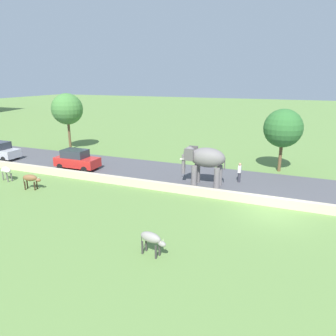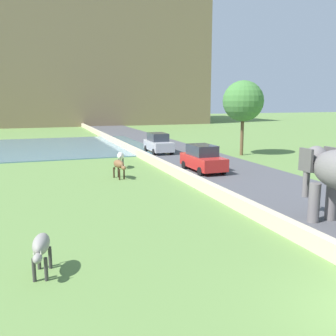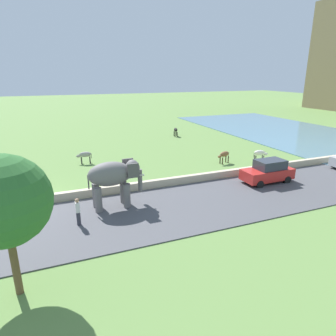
% 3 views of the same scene
% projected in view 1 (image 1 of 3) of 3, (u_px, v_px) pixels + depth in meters
% --- Properties ---
extents(ground_plane, '(220.00, 220.00, 0.00)m').
position_uv_depth(ground_plane, '(272.00, 213.00, 19.40)').
color(ground_plane, '#608442').
extents(road_surface, '(7.00, 120.00, 0.06)m').
position_uv_depth(road_surface, '(65.00, 162.00, 31.13)').
color(road_surface, '#4C4C51').
rests_on(road_surface, ground).
extents(barrier_wall, '(0.40, 110.00, 0.60)m').
position_uv_depth(barrier_wall, '(53.00, 171.00, 26.95)').
color(barrier_wall, beige).
rests_on(barrier_wall, ground).
extents(elephant, '(1.42, 3.47, 2.99)m').
position_uv_depth(elephant, '(204.00, 160.00, 23.83)').
color(elephant, slate).
rests_on(elephant, ground).
extents(person_beside_elephant, '(0.36, 0.22, 1.63)m').
position_uv_depth(person_beside_elephant, '(239.00, 172.00, 24.74)').
color(person_beside_elephant, '#33333D').
rests_on(person_beside_elephant, ground).
extents(car_red, '(1.83, 4.02, 1.80)m').
position_uv_depth(car_red, '(77.00, 160.00, 28.48)').
color(car_red, red).
rests_on(car_red, ground).
extents(car_silver, '(1.84, 4.03, 1.80)m').
position_uv_depth(car_silver, '(0.00, 151.00, 31.94)').
color(car_silver, '#B7B7BC').
rests_on(car_silver, ground).
extents(cow_grey, '(0.63, 1.42, 1.15)m').
position_uv_depth(cow_grey, '(152.00, 239.00, 14.60)').
color(cow_grey, gray).
rests_on(cow_grey, ground).
extents(cow_brown, '(0.69, 1.42, 1.15)m').
position_uv_depth(cow_brown, '(31.00, 179.00, 23.30)').
color(cow_brown, brown).
rests_on(cow_brown, ground).
extents(cow_white, '(0.71, 1.42, 1.15)m').
position_uv_depth(cow_white, '(6.00, 171.00, 25.31)').
color(cow_white, silver).
rests_on(cow_white, ground).
extents(tree_near, '(3.46, 3.46, 6.36)m').
position_uv_depth(tree_near, '(67.00, 109.00, 35.31)').
color(tree_near, brown).
rests_on(tree_near, ground).
extents(tree_mid, '(3.30, 3.30, 5.49)m').
position_uv_depth(tree_mid, '(283.00, 128.00, 27.06)').
color(tree_mid, brown).
rests_on(tree_mid, ground).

